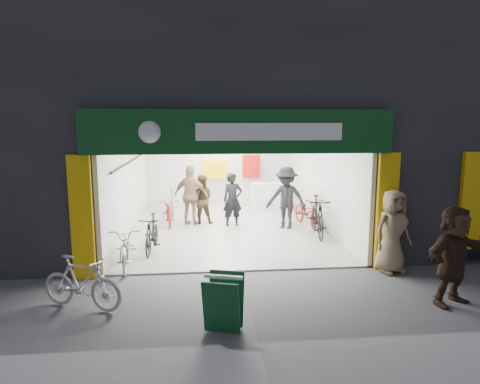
{
  "coord_description": "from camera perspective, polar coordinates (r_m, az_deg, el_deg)",
  "views": [
    {
      "loc": [
        -0.85,
        -8.89,
        3.28
      ],
      "look_at": [
        0.17,
        1.5,
        1.53
      ],
      "focal_mm": 32.0,
      "sensor_mm": 36.0,
      "label": 1
    }
  ],
  "objects": [
    {
      "name": "parked_bike",
      "position": [
        8.12,
        -20.38,
        -11.26
      ],
      "size": [
        1.64,
        1.04,
        0.96
      ],
      "primitive_type": "imported",
      "rotation": [
        0.0,
        0.0,
        1.17
      ],
      "color": "#B0B1B5",
      "rests_on": "ground"
    },
    {
      "name": "customer_d",
      "position": [
        13.38,
        -6.55,
        -0.51
      ],
      "size": [
        1.22,
        0.86,
        1.92
      ],
      "primitive_type": "imported",
      "rotation": [
        0.0,
        0.0,
        2.76
      ],
      "color": "#8E6E52",
      "rests_on": "ground"
    },
    {
      "name": "bike_right_front",
      "position": [
        12.38,
        10.28,
        -3.23
      ],
      "size": [
        0.75,
        1.96,
        1.15
      ],
      "primitive_type": "imported",
      "rotation": [
        0.0,
        0.0,
        -0.11
      ],
      "color": "black",
      "rests_on": "ground"
    },
    {
      "name": "bike_left_back",
      "position": [
        15.34,
        -9.04,
        -0.87
      ],
      "size": [
        0.71,
        1.85,
        1.08
      ],
      "primitive_type": "imported",
      "rotation": [
        0.0,
        0.0,
        0.11
      ],
      "color": "#B7B6BB",
      "rests_on": "ground"
    },
    {
      "name": "sandwich_board",
      "position": [
        6.88,
        -2.19,
        -14.4
      ],
      "size": [
        0.71,
        0.72,
        0.89
      ],
      "rotation": [
        0.0,
        0.0,
        -0.27
      ],
      "color": "#10401F",
      "rests_on": "ground"
    },
    {
      "name": "ground",
      "position": [
        9.51,
        -0.12,
        -10.63
      ],
      "size": [
        60.0,
        60.0,
        0.0
      ],
      "primitive_type": "plane",
      "color": "#56565B",
      "rests_on": "ground"
    },
    {
      "name": "bike_right_mid",
      "position": [
        13.45,
        8.98,
        -2.64
      ],
      "size": [
        0.94,
        1.87,
        0.94
      ],
      "primitive_type": "imported",
      "rotation": [
        0.0,
        0.0,
        0.18
      ],
      "color": "maroon",
      "rests_on": "ground"
    },
    {
      "name": "bike_right_back",
      "position": [
        15.06,
        7.14,
        -1.26
      ],
      "size": [
        0.72,
        1.64,
        0.95
      ],
      "primitive_type": "imported",
      "rotation": [
        0.0,
        0.0,
        0.17
      ],
      "color": "silver",
      "rests_on": "ground"
    },
    {
      "name": "bike_left_midfront",
      "position": [
        10.94,
        -11.68,
        -5.48
      ],
      "size": [
        0.57,
        1.63,
        0.96
      ],
      "primitive_type": "imported",
      "rotation": [
        0.0,
        0.0,
        -0.08
      ],
      "color": "black",
      "rests_on": "ground"
    },
    {
      "name": "bike_left_front",
      "position": [
        10.03,
        -14.94,
        -6.97
      ],
      "size": [
        0.86,
        1.91,
        0.97
      ],
      "primitive_type": "imported",
      "rotation": [
        0.0,
        0.0,
        0.12
      ],
      "color": "#B8B8BD",
      "rests_on": "ground"
    },
    {
      "name": "customer_b",
      "position": [
        13.59,
        -5.2,
        -1.05
      ],
      "size": [
        0.78,
        0.61,
        1.59
      ],
      "primitive_type": "imported",
      "rotation": [
        0.0,
        0.0,
        3.15
      ],
      "color": "#3D2C1C",
      "rests_on": "ground"
    },
    {
      "name": "pedestrian_far",
      "position": [
        8.57,
        26.61,
        -7.55
      ],
      "size": [
        1.76,
        1.15,
        1.82
      ],
      "primitive_type": "imported",
      "rotation": [
        0.0,
        0.0,
        0.4
      ],
      "color": "#352218",
      "rests_on": "ground"
    },
    {
      "name": "pedestrian_near",
      "position": [
        9.83,
        19.66,
        -4.97
      ],
      "size": [
        1.02,
        0.81,
        1.83
      ],
      "primitive_type": "imported",
      "rotation": [
        0.0,
        0.0,
        0.28
      ],
      "color": "#8F7553",
      "rests_on": "ground"
    },
    {
      "name": "bike_left_midback",
      "position": [
        13.7,
        -9.44,
        -2.59
      ],
      "size": [
        0.77,
        1.7,
        0.86
      ],
      "primitive_type": "imported",
      "rotation": [
        0.0,
        0.0,
        0.12
      ],
      "color": "#9A230E",
      "rests_on": "ground"
    },
    {
      "name": "customer_a",
      "position": [
        13.21,
        -0.99,
        -1.08
      ],
      "size": [
        0.68,
        0.51,
        1.69
      ],
      "primitive_type": "imported",
      "rotation": [
        0.0,
        0.0,
        0.19
      ],
      "color": "black",
      "rests_on": "ground"
    },
    {
      "name": "customer_c",
      "position": [
        12.95,
        6.19,
        -0.86
      ],
      "size": [
        1.42,
        1.21,
        1.91
      ],
      "primitive_type": "imported",
      "rotation": [
        0.0,
        0.0,
        -0.49
      ],
      "color": "black",
      "rests_on": "ground"
    },
    {
      "name": "building",
      "position": [
        14.03,
        1.69,
        13.76
      ],
      "size": [
        17.0,
        10.27,
        8.0
      ],
      "color": "#232326",
      "rests_on": "ground"
    }
  ]
}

